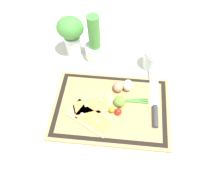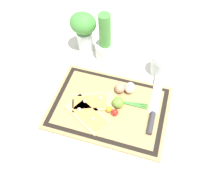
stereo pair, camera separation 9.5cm
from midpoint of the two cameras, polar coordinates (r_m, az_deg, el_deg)
ground_plane at (r=0.96m, az=2.10°, el=-3.52°), size 6.00×6.00×0.00m
cutting_board at (r=0.95m, az=2.12°, el=-3.24°), size 0.51×0.35×0.02m
pizza_slice_near at (r=0.92m, az=-3.55°, el=-5.00°), size 0.21×0.17×0.02m
pizza_slice_far at (r=0.95m, az=-2.26°, el=-1.79°), size 0.20×0.15×0.02m
knife at (r=0.94m, az=13.56°, el=-4.38°), size 0.04×0.31×0.02m
egg_brown at (r=0.97m, az=4.96°, el=2.00°), size 0.04×0.05×0.04m
egg_pink at (r=0.98m, az=7.47°, el=1.93°), size 0.04×0.05×0.04m
lime at (r=0.93m, az=4.56°, el=-1.90°), size 0.05×0.05×0.05m
cherry_tomato_red at (r=0.91m, az=3.74°, el=-4.54°), size 0.03×0.03×0.03m
cherry_tomato_yellow at (r=0.92m, az=2.14°, el=-3.76°), size 0.03×0.03×0.03m
scallion_bunch at (r=0.95m, az=3.86°, el=-1.52°), size 0.28×0.05×0.01m
herb_pot at (r=1.09m, az=0.80°, el=13.44°), size 0.10×0.10×0.25m
sauce_jar at (r=1.08m, az=15.07°, el=7.40°), size 0.09×0.09×0.10m
herb_glass at (r=1.10m, az=-4.87°, el=16.89°), size 0.13×0.11×0.21m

